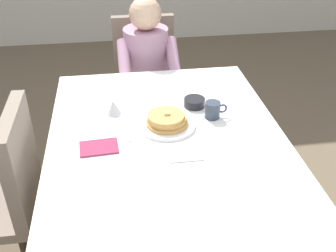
% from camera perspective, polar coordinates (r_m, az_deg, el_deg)
% --- Properties ---
extents(ground_plane, '(14.00, 14.00, 0.00)m').
position_cam_1_polar(ground_plane, '(2.36, -0.01, -16.89)').
color(ground_plane, brown).
extents(dining_table_main, '(1.12, 1.52, 0.74)m').
position_cam_1_polar(dining_table_main, '(1.91, -0.02, -4.07)').
color(dining_table_main, white).
rests_on(dining_table_main, ground).
extents(chair_diner, '(0.44, 0.45, 0.93)m').
position_cam_1_polar(chair_diner, '(2.98, -3.13, 7.38)').
color(chair_diner, '#7A6B5B').
rests_on(chair_diner, ground).
extents(diner_person, '(0.40, 0.43, 1.12)m').
position_cam_1_polar(diner_person, '(2.78, -2.91, 8.62)').
color(diner_person, '#B2849E').
rests_on(diner_person, ground).
extents(chair_left_side, '(0.45, 0.44, 0.93)m').
position_cam_1_polar(chair_left_side, '(2.05, -22.08, -8.30)').
color(chair_left_side, '#7A6B5B').
rests_on(chair_left_side, ground).
extents(plate_breakfast, '(0.28, 0.28, 0.02)m').
position_cam_1_polar(plate_breakfast, '(1.95, -0.17, 0.19)').
color(plate_breakfast, white).
rests_on(plate_breakfast, dining_table_main).
extents(breakfast_stack, '(0.20, 0.20, 0.06)m').
position_cam_1_polar(breakfast_stack, '(1.93, -0.20, 0.95)').
color(breakfast_stack, tan).
rests_on(breakfast_stack, plate_breakfast).
extents(cup_coffee, '(0.11, 0.08, 0.08)m').
position_cam_1_polar(cup_coffee, '(2.02, 6.38, 2.29)').
color(cup_coffee, '#333D4C').
rests_on(cup_coffee, dining_table_main).
extents(bowl_butter, '(0.11, 0.11, 0.04)m').
position_cam_1_polar(bowl_butter, '(2.12, 3.76, 3.36)').
color(bowl_butter, black).
rests_on(bowl_butter, dining_table_main).
extents(syrup_pitcher, '(0.08, 0.08, 0.07)m').
position_cam_1_polar(syrup_pitcher, '(2.06, -7.71, 2.64)').
color(syrup_pitcher, silver).
rests_on(syrup_pitcher, dining_table_main).
extents(fork_left_of_plate, '(0.02, 0.18, 0.00)m').
position_cam_1_polar(fork_left_of_plate, '(1.92, -5.70, -0.68)').
color(fork_left_of_plate, silver).
rests_on(fork_left_of_plate, dining_table_main).
extents(knife_right_of_plate, '(0.02, 0.20, 0.00)m').
position_cam_1_polar(knife_right_of_plate, '(1.97, 5.40, 0.17)').
color(knife_right_of_plate, silver).
rests_on(knife_right_of_plate, dining_table_main).
extents(spoon_near_edge, '(0.15, 0.01, 0.00)m').
position_cam_1_polar(spoon_near_edge, '(1.73, 2.73, -4.92)').
color(spoon_near_edge, silver).
rests_on(spoon_near_edge, dining_table_main).
extents(napkin_folded, '(0.18, 0.13, 0.01)m').
position_cam_1_polar(napkin_folded, '(1.83, -9.74, -2.99)').
color(napkin_folded, '#8C2D4C').
rests_on(napkin_folded, dining_table_main).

